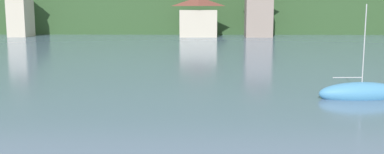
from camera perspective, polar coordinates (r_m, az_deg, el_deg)
name	(u,v)px	position (r m, az deg, el deg)	size (l,w,h in m)	color
shore_building_west	(20,12)	(87.88, -20.96, 7.66)	(3.47, 5.18, 8.95)	#BCB29E
shore_building_westcentral	(198,17)	(81.47, 0.81, 7.57)	(6.93, 4.90, 7.14)	#BCB29E
shore_building_central	(259,9)	(81.74, 8.47, 8.50)	(4.95, 4.10, 10.13)	gray
sailboat_mid_0	(361,93)	(28.74, 20.70, -1.94)	(5.24, 1.69, 5.97)	teal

